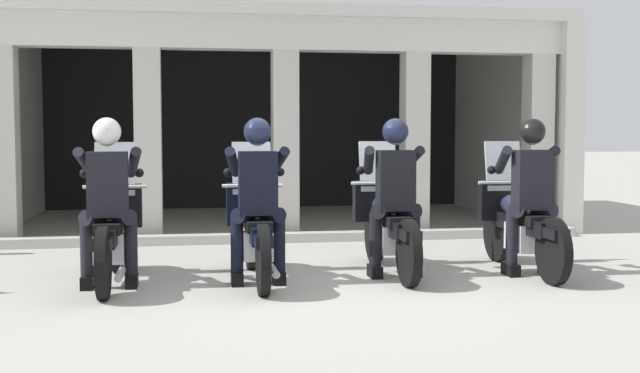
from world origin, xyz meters
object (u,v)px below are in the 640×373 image
object	(u,v)px
motorcycle_far_right	(519,223)
police_officer_far_right	(531,183)
motorcycle_center_left	(256,229)
police_officer_center_left	(258,186)
motorcycle_far_left	(112,231)
motorcycle_center_right	(388,224)
police_officer_center_right	(395,183)
police_officer_far_left	(108,188)

from	to	relation	value
motorcycle_far_right	police_officer_far_right	world-z (taller)	police_officer_far_right
motorcycle_far_right	motorcycle_center_left	bearing A→B (deg)	-172.28
motorcycle_center_left	police_officer_center_left	distance (m)	0.52
motorcycle_far_left	motorcycle_center_right	distance (m)	2.76
motorcycle_center_right	police_officer_center_left	bearing A→B (deg)	-160.59
motorcycle_center_right	police_officer_center_right	size ratio (longest dim) A/B	1.29
police_officer_center_right	police_officer_far_right	distance (m)	1.39
motorcycle_center_right	motorcycle_far_right	world-z (taller)	same
motorcycle_center_right	motorcycle_far_right	distance (m)	1.39
police_officer_center_right	motorcycle_far_right	xyz separation A→B (m)	(1.38, 0.16, -0.44)
motorcycle_center_left	motorcycle_far_right	size ratio (longest dim) A/B	1.00
police_officer_far_left	motorcycle_far_right	bearing A→B (deg)	10.18
motorcycle_center_left	motorcycle_center_right	bearing A→B (deg)	10.14
police_officer_far_left	motorcycle_far_right	size ratio (longest dim) A/B	0.78
police_officer_far_left	police_officer_far_right	bearing A→B (deg)	6.27
police_officer_far_left	police_officer_far_right	world-z (taller)	same
motorcycle_center_right	motorcycle_far_left	bearing A→B (deg)	-176.33
police_officer_far_left	motorcycle_center_left	bearing A→B (deg)	15.82
motorcycle_far_left	motorcycle_center_right	xyz separation A→B (m)	(2.76, 0.12, 0.00)
police_officer_center_left	motorcycle_center_right	size ratio (longest dim) A/B	0.78
police_officer_far_right	motorcycle_center_left	bearing A→B (deg)	-178.16
police_officer_far_left	police_officer_far_right	size ratio (longest dim) A/B	1.00
motorcycle_far_left	motorcycle_far_right	distance (m)	4.14
motorcycle_far_left	police_officer_center_right	xyz separation A→B (m)	(2.76, -0.16, 0.44)
police_officer_far_left	police_officer_center_right	bearing A→B (deg)	8.79
motorcycle_far_left	police_officer_far_left	bearing A→B (deg)	-83.99
police_officer_far_left	motorcycle_center_right	world-z (taller)	police_officer_far_left
police_officer_center_right	police_officer_far_right	xyz separation A→B (m)	(1.38, -0.12, 0.00)
motorcycle_center_right	police_officer_far_right	world-z (taller)	police_officer_far_right
motorcycle_center_left	police_officer_center_right	bearing A→B (deg)	-1.58
police_officer_far_left	motorcycle_center_right	xyz separation A→B (m)	(2.76, 0.41, -0.44)
motorcycle_far_left	motorcycle_center_left	size ratio (longest dim) A/B	1.00
police_officer_center_right	police_officer_far_right	size ratio (longest dim) A/B	1.00
motorcycle_center_left	motorcycle_center_right	distance (m)	1.39
police_officer_far_right	police_officer_center_left	bearing A→B (deg)	-172.28
police_officer_center_left	motorcycle_far_right	size ratio (longest dim) A/B	0.78
police_officer_center_left	motorcycle_far_right	bearing A→B (deg)	9.91
police_officer_center_right	police_officer_far_right	bearing A→B (deg)	-3.89
motorcycle_far_right	motorcycle_center_right	bearing A→B (deg)	-178.38
police_officer_center_right	motorcycle_far_right	distance (m)	1.46
motorcycle_far_left	police_officer_far_left	world-z (taller)	police_officer_far_left
motorcycle_far_left	police_officer_far_left	xyz separation A→B (m)	(-0.00, -0.28, 0.44)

